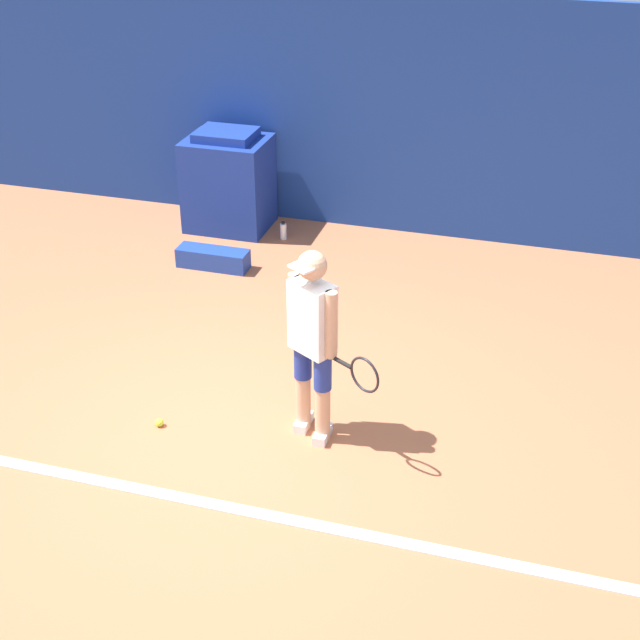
{
  "coord_description": "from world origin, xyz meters",
  "views": [
    {
      "loc": [
        2.24,
        -5.2,
        4.28
      ],
      "look_at": [
        0.59,
        0.44,
        0.92
      ],
      "focal_mm": 50.0,
      "sensor_mm": 36.0,
      "label": 1
    }
  ],
  "objects_px": {
    "tennis_player": "(313,338)",
    "equipment_bag": "(213,258)",
    "covered_chair": "(228,182)",
    "water_bottle": "(283,231)",
    "tennis_ball": "(159,423)"
  },
  "relations": [
    {
      "from": "tennis_player",
      "to": "equipment_bag",
      "type": "distance_m",
      "value": 3.24
    },
    {
      "from": "tennis_player",
      "to": "covered_chair",
      "type": "height_order",
      "value": "tennis_player"
    },
    {
      "from": "covered_chair",
      "to": "water_bottle",
      "type": "bearing_deg",
      "value": -13.57
    },
    {
      "from": "tennis_player",
      "to": "water_bottle",
      "type": "xyz_separation_m",
      "value": [
        -1.39,
        3.43,
        -0.78
      ]
    },
    {
      "from": "covered_chair",
      "to": "equipment_bag",
      "type": "bearing_deg",
      "value": -78.35
    },
    {
      "from": "tennis_ball",
      "to": "covered_chair",
      "type": "bearing_deg",
      "value": 103.05
    },
    {
      "from": "tennis_ball",
      "to": "water_bottle",
      "type": "relative_size",
      "value": 0.32
    },
    {
      "from": "tennis_ball",
      "to": "water_bottle",
      "type": "bearing_deg",
      "value": 92.79
    },
    {
      "from": "tennis_player",
      "to": "covered_chair",
      "type": "xyz_separation_m",
      "value": [
        -2.11,
        3.61,
        -0.32
      ]
    },
    {
      "from": "water_bottle",
      "to": "tennis_ball",
      "type": "bearing_deg",
      "value": -87.21
    },
    {
      "from": "tennis_player",
      "to": "covered_chair",
      "type": "relative_size",
      "value": 1.36
    },
    {
      "from": "water_bottle",
      "to": "tennis_player",
      "type": "bearing_deg",
      "value": -67.93
    },
    {
      "from": "tennis_ball",
      "to": "equipment_bag",
      "type": "relative_size",
      "value": 0.09
    },
    {
      "from": "tennis_player",
      "to": "equipment_bag",
      "type": "xyz_separation_m",
      "value": [
        -1.89,
        2.52,
        -0.77
      ]
    },
    {
      "from": "equipment_bag",
      "to": "covered_chair",
      "type": "bearing_deg",
      "value": 101.65
    }
  ]
}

